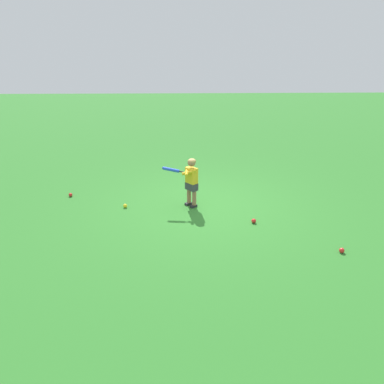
{
  "coord_description": "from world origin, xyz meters",
  "views": [
    {
      "loc": [
        0.46,
        7.06,
        3.25
      ],
      "look_at": [
        0.26,
        0.32,
        0.45
      ],
      "focal_mm": 32.86,
      "sensor_mm": 36.0,
      "label": 1
    }
  ],
  "objects_px": {
    "child_batter": "(190,178)",
    "play_ball_behind_batter": "(125,206)",
    "play_ball_midfield": "(254,221)",
    "play_ball_near_batter": "(71,195)",
    "play_ball_far_left": "(342,250)"
  },
  "relations": [
    {
      "from": "play_ball_behind_batter",
      "to": "play_ball_near_batter",
      "type": "relative_size",
      "value": 0.99
    },
    {
      "from": "child_batter",
      "to": "play_ball_behind_batter",
      "type": "height_order",
      "value": "child_batter"
    },
    {
      "from": "play_ball_midfield",
      "to": "play_ball_far_left",
      "type": "height_order",
      "value": "play_ball_midfield"
    },
    {
      "from": "play_ball_near_batter",
      "to": "play_ball_far_left",
      "type": "bearing_deg",
      "value": 154.06
    },
    {
      "from": "child_batter",
      "to": "play_ball_behind_batter",
      "type": "bearing_deg",
      "value": 2.1
    },
    {
      "from": "play_ball_near_batter",
      "to": "child_batter",
      "type": "bearing_deg",
      "value": 167.83
    },
    {
      "from": "play_ball_near_batter",
      "to": "play_ball_far_left",
      "type": "relative_size",
      "value": 0.97
    },
    {
      "from": "play_ball_midfield",
      "to": "play_ball_near_batter",
      "type": "bearing_deg",
      "value": -19.87
    },
    {
      "from": "child_batter",
      "to": "play_ball_behind_batter",
      "type": "relative_size",
      "value": 12.66
    },
    {
      "from": "child_batter",
      "to": "play_ball_midfield",
      "type": "bearing_deg",
      "value": 145.42
    },
    {
      "from": "play_ball_far_left",
      "to": "play_ball_behind_batter",
      "type": "bearing_deg",
      "value": -26.07
    },
    {
      "from": "play_ball_near_batter",
      "to": "play_ball_midfield",
      "type": "bearing_deg",
      "value": 160.13
    },
    {
      "from": "child_batter",
      "to": "play_ball_midfield",
      "type": "distance_m",
      "value": 1.62
    },
    {
      "from": "child_batter",
      "to": "play_ball_near_batter",
      "type": "height_order",
      "value": "child_batter"
    },
    {
      "from": "child_batter",
      "to": "play_ball_near_batter",
      "type": "xyz_separation_m",
      "value": [
        2.79,
        -0.6,
        -0.61
      ]
    }
  ]
}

